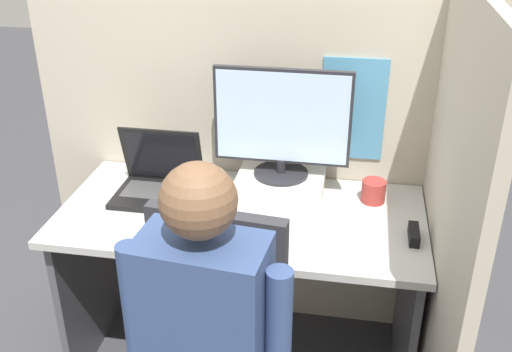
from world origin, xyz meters
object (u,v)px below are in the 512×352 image
at_px(stapler, 414,234).
at_px(carrot_toy, 268,238).
at_px(monitor, 282,123).
at_px(paper_box, 281,183).
at_px(coffee_mug, 373,191).
at_px(laptop, 159,183).

height_order(stapler, carrot_toy, carrot_toy).
height_order(monitor, carrot_toy, monitor).
bearing_deg(paper_box, coffee_mug, -2.12).
bearing_deg(monitor, stapler, -27.91).
relative_size(monitor, stapler, 4.37).
bearing_deg(laptop, stapler, -9.33).
relative_size(laptop, stapler, 2.72).
height_order(laptop, carrot_toy, laptop).
height_order(laptop, stapler, laptop).
bearing_deg(coffee_mug, paper_box, 177.88).
bearing_deg(stapler, monitor, 152.09).
bearing_deg(carrot_toy, stapler, 12.40).
height_order(stapler, coffee_mug, coffee_mug).
xyz_separation_m(laptop, stapler, (1.00, -0.16, -0.03)).
distance_m(paper_box, laptop, 0.50).
bearing_deg(coffee_mug, monitor, 177.46).
bearing_deg(coffee_mug, stapler, -60.74).
distance_m(stapler, coffee_mug, 0.30).
bearing_deg(paper_box, monitor, 90.00).
relative_size(paper_box, monitor, 0.65).
height_order(paper_box, coffee_mug, coffee_mug).
bearing_deg(monitor, laptop, -167.22).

